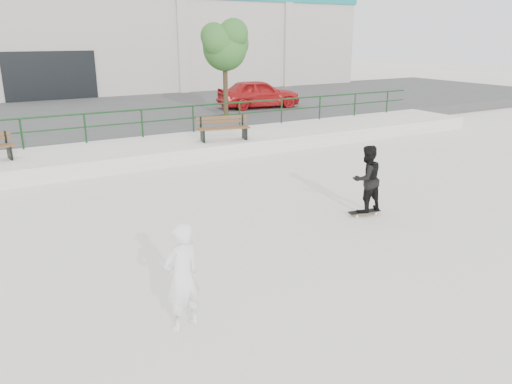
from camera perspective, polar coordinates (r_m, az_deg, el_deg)
ground at (r=9.05m, az=2.84°, el=-9.16°), size 120.00×120.00×0.00m
ledge at (r=17.28m, az=-14.55°, el=4.22°), size 30.00×3.00×0.50m
parking_strip at (r=25.44m, az=-19.95°, el=7.88°), size 60.00×14.00×0.50m
railing at (r=18.33m, az=-15.93°, el=8.02°), size 28.00×0.06×1.03m
commercial_building at (r=39.01m, az=-24.74°, el=16.77°), size 44.20×16.33×8.00m
bench_right at (r=17.72m, az=-3.75°, el=7.27°), size 1.90×0.90×0.84m
tree at (r=22.77m, az=-3.54°, el=16.56°), size 2.39×2.13×4.25m
red_car at (r=25.80m, az=0.31°, el=11.19°), size 4.38×2.29×1.42m
skateboard at (r=12.05m, az=12.27°, el=-2.23°), size 0.80×0.33×0.09m
standing_skater at (r=11.80m, az=12.53°, el=1.48°), size 0.77×0.60×1.58m
seated_skater at (r=7.18m, az=-8.44°, el=-9.60°), size 0.67×0.52×1.62m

